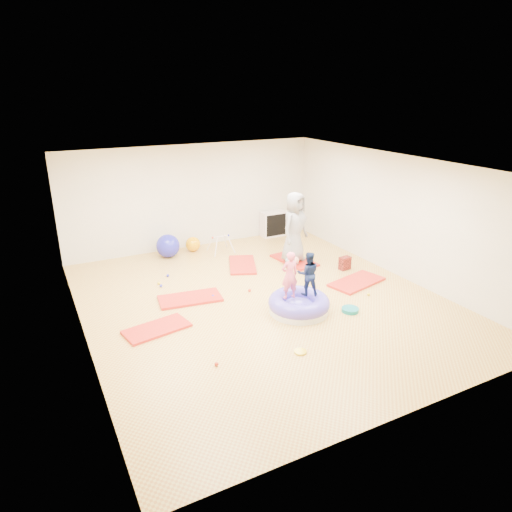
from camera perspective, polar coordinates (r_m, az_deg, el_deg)
room at (r=9.03m, az=0.87°, el=2.39°), size 7.01×8.01×2.81m
gym_mat_front_left at (r=8.66m, az=-12.30°, el=-8.86°), size 1.26×0.79×0.05m
gym_mat_mid_left at (r=9.69m, az=-8.24°, el=-5.28°), size 1.36×0.81×0.05m
gym_mat_center_back at (r=11.38m, az=-1.72°, el=-1.09°), size 1.06×1.40×0.05m
gym_mat_right at (r=10.63m, az=12.46°, el=-3.19°), size 1.44×0.96×0.06m
gym_mat_rear_right at (r=11.70m, az=4.79°, el=-0.54°), size 0.79×1.34×0.05m
inflatable_cushion at (r=9.10m, az=5.38°, el=-6.07°), size 1.22×1.22×0.38m
child_pink at (r=8.79m, az=4.23°, el=-2.12°), size 0.36×0.25×0.96m
child_navy at (r=8.98m, az=6.54°, el=-1.91°), size 0.54×0.49×0.90m
adult_caregiver at (r=11.33m, az=4.84°, el=3.60°), size 1.02×0.88×1.77m
infant at (r=11.38m, az=4.61°, el=-0.40°), size 0.37×0.38×0.22m
ball_pit_balls at (r=9.89m, az=-3.18°, el=-4.51°), size 3.96×3.97×0.07m
exercise_ball_blue at (r=12.09m, az=-10.95°, el=1.25°), size 0.61×0.61×0.61m
exercise_ball_orange at (r=12.45m, az=-7.88°, el=1.48°), size 0.40×0.40×0.40m
infant_play_gym at (r=12.22m, az=-4.44°, el=1.81°), size 0.61×0.58×0.47m
cube_shelf at (r=13.60m, az=2.19°, el=4.06°), size 0.75×0.37×0.75m
balance_disc at (r=9.29m, az=11.69°, el=-6.60°), size 0.34×0.34×0.08m
backpack at (r=11.31m, az=11.04°, el=-0.89°), size 0.30×0.20×0.32m
yellow_toy at (r=7.85m, az=5.56°, el=-11.84°), size 0.21×0.21×0.03m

